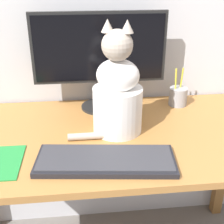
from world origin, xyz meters
TOP-DOWN VIEW (x-y plane):
  - desk at (0.00, 0.00)m, footprint 1.36×0.66m
  - monitor at (-0.03, 0.24)m, footprint 0.56×0.17m
  - keyboard at (-0.04, -0.19)m, footprint 0.47×0.22m
  - cat at (0.02, 0.02)m, footprint 0.31×0.24m
  - pen_cup at (0.33, 0.23)m, footprint 0.08×0.08m

SIDE VIEW (x-z plane):
  - desk at x=0.00m, z-range 0.26..0.99m
  - keyboard at x=-0.04m, z-range 0.73..0.75m
  - pen_cup at x=0.33m, z-range 0.68..0.86m
  - cat at x=0.02m, z-range 0.67..1.10m
  - monitor at x=-0.03m, z-range 0.76..1.18m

